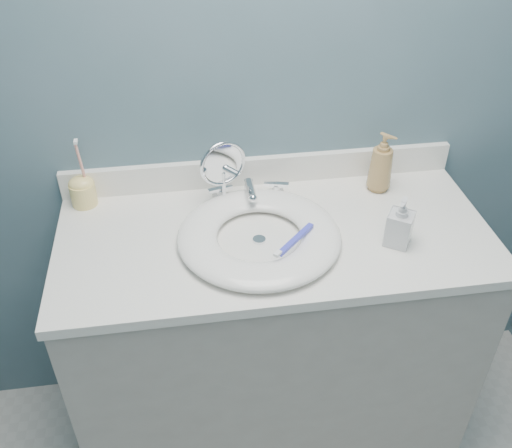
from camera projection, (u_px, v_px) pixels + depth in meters
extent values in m
cube|color=#4A656F|center=(261.00, 86.00, 1.62)|extent=(2.20, 0.02, 2.40)
cube|color=#AEA89F|center=(272.00, 341.00, 1.88)|extent=(1.20, 0.55, 0.85)
cube|color=white|center=(275.00, 237.00, 1.61)|extent=(1.22, 0.57, 0.03)
cube|color=white|center=(261.00, 170.00, 1.78)|extent=(1.22, 0.02, 0.09)
cylinder|color=silver|center=(259.00, 240.00, 1.57)|extent=(0.04, 0.04, 0.01)
cube|color=silver|center=(249.00, 197.00, 1.73)|extent=(0.22, 0.05, 0.01)
cylinder|color=silver|center=(249.00, 189.00, 1.72)|extent=(0.03, 0.03, 0.06)
cylinder|color=silver|center=(251.00, 189.00, 1.66)|extent=(0.02, 0.09, 0.02)
sphere|color=silver|center=(253.00, 198.00, 1.63)|extent=(0.03, 0.03, 0.03)
cylinder|color=silver|center=(221.00, 195.00, 1.71)|extent=(0.02, 0.02, 0.03)
cube|color=silver|center=(220.00, 189.00, 1.70)|extent=(0.08, 0.03, 0.01)
cylinder|color=silver|center=(276.00, 190.00, 1.73)|extent=(0.02, 0.02, 0.03)
cube|color=silver|center=(276.00, 184.00, 1.72)|extent=(0.08, 0.03, 0.01)
cylinder|color=silver|center=(224.00, 203.00, 1.71)|extent=(0.08, 0.08, 0.01)
cylinder|color=silver|center=(224.00, 188.00, 1.68)|extent=(0.01, 0.01, 0.11)
torus|color=silver|center=(223.00, 164.00, 1.63)|extent=(0.14, 0.06, 0.14)
cylinder|color=white|center=(223.00, 164.00, 1.63)|extent=(0.12, 0.04, 0.12)
imported|color=#A47F4A|center=(381.00, 162.00, 1.72)|extent=(0.10, 0.10, 0.19)
imported|color=silver|center=(400.00, 222.00, 1.52)|extent=(0.09, 0.09, 0.15)
cylinder|color=#FCDF7E|center=(83.00, 194.00, 1.69)|extent=(0.08, 0.08, 0.07)
ellipsoid|color=#FCDF7E|center=(81.00, 184.00, 1.67)|extent=(0.08, 0.06, 0.05)
cylinder|color=#F49A8B|center=(81.00, 164.00, 1.63)|extent=(0.02, 0.02, 0.14)
cube|color=white|center=(76.00, 142.00, 1.58)|extent=(0.01, 0.02, 0.01)
cube|color=#3A3FD0|center=(296.00, 239.00, 1.51)|extent=(0.12, 0.12, 0.01)
cube|color=white|center=(278.00, 254.00, 1.45)|extent=(0.02, 0.02, 0.01)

